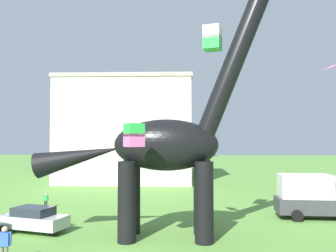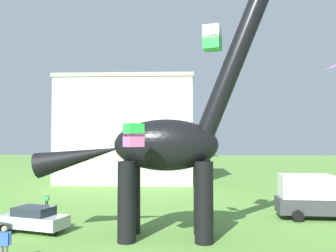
{
  "view_description": "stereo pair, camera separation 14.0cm",
  "coord_description": "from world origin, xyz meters",
  "views": [
    {
      "loc": [
        2.76,
        -16.46,
        5.68
      ],
      "look_at": [
        1.98,
        5.04,
        6.56
      ],
      "focal_mm": 37.85,
      "sensor_mm": 36.0,
      "label": 1
    },
    {
      "loc": [
        2.9,
        -16.46,
        5.68
      ],
      "look_at": [
        1.98,
        5.04,
        6.56
      ],
      "focal_mm": 37.85,
      "sensor_mm": 36.0,
      "label": 2
    }
  ],
  "objects": [
    {
      "name": "kite_mid_center",
      "position": [
        0.42,
        1.16,
        5.94
      ],
      "size": [
        1.13,
        1.13,
        1.17
      ],
      "color": "green"
    },
    {
      "name": "parked_box_truck",
      "position": [
        12.47,
        9.82,
        1.65
      ],
      "size": [
        5.71,
        2.42,
        3.2
      ],
      "rotation": [
        0.0,
        0.0,
        -0.06
      ],
      "color": "#38383D",
      "rests_on": "ground_plane"
    },
    {
      "name": "parked_sedan_left",
      "position": [
        -6.39,
        5.36,
        0.81
      ],
      "size": [
        4.53,
        2.91,
        1.55
      ],
      "rotation": [
        0.0,
        0.0,
        -0.29
      ],
      "color": "#B7B7BC",
      "rests_on": "ground_plane"
    },
    {
      "name": "kite_mid_left",
      "position": [
        4.69,
        7.83,
        4.79
      ],
      "size": [
        1.19,
        1.52,
        1.79
      ],
      "color": "#287AE5"
    },
    {
      "name": "person_watching_child",
      "position": [
        -5.3,
        -0.39,
        1.06
      ],
      "size": [
        0.65,
        0.29,
        1.75
      ],
      "rotation": [
        0.0,
        0.0,
        6.15
      ],
      "color": "#6B6056",
      "rests_on": "ground_plane"
    },
    {
      "name": "kite_near_low",
      "position": [
        19.47,
        23.1,
        13.85
      ],
      "size": [
        1.54,
        1.97,
        0.59
      ],
      "color": "pink"
    },
    {
      "name": "kite_high_left",
      "position": [
        4.6,
        3.86,
        11.6
      ],
      "size": [
        1.2,
        1.2,
        1.37
      ],
      "color": "white"
    },
    {
      "name": "background_building_block",
      "position": [
        -4.77,
        33.43,
        7.11
      ],
      "size": [
        18.04,
        12.73,
        14.19
      ],
      "color": "beige",
      "rests_on": "ground_plane"
    },
    {
      "name": "dinosaur_sculpture",
      "position": [
        1.82,
        4.37,
        5.41
      ],
      "size": [
        14.31,
        3.03,
        14.95
      ],
      "rotation": [
        0.0,
        0.0,
        0.37
      ],
      "color": "black",
      "rests_on": "ground_plane"
    },
    {
      "name": "person_vendor_side",
      "position": [
        -8.64,
        13.19,
        0.73
      ],
      "size": [
        0.45,
        0.2,
        1.21
      ],
      "rotation": [
        0.0,
        0.0,
        0.72
      ],
      "color": "black",
      "rests_on": "ground_plane"
    }
  ]
}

